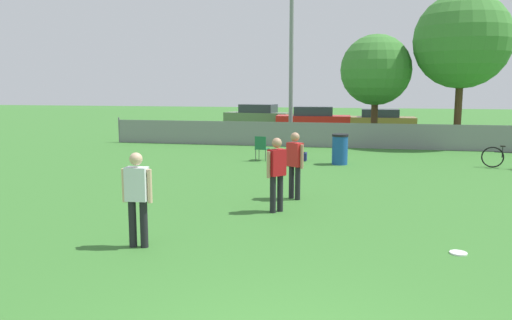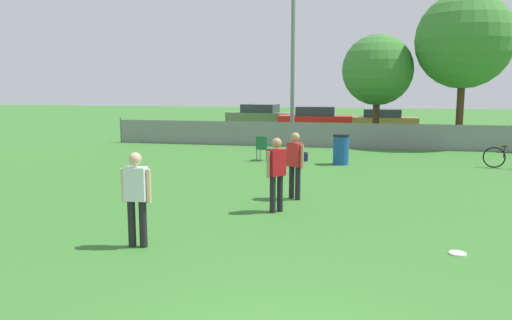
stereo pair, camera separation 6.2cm
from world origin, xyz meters
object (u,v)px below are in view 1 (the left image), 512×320
tree_far_right (462,41)px  player_thrower_red (295,161)px  trash_bin (340,149)px  player_defender_red (277,170)px  tree_near_pole (376,70)px  bicycle_sideline (510,158)px  light_pole (292,18)px  parked_car_red (313,119)px  folding_chair_sideline (261,147)px  player_receiver_white (137,194)px  gear_bag_sideline (298,156)px  parked_car_tan (380,120)px  parked_car_olive (258,116)px  frisbee_disc (458,253)px

tree_far_right → player_thrower_red: 14.09m
trash_bin → player_defender_red: bearing=-98.5°
tree_near_pole → bicycle_sideline: tree_near_pole is taller
light_pole → parked_car_red: 8.54m
folding_chair_sideline → player_receiver_white: bearing=97.3°
tree_near_pole → parked_car_red: 7.79m
trash_bin → gear_bag_sideline: trash_bin is taller
tree_near_pole → gear_bag_sideline: bearing=-113.6°
trash_bin → parked_car_tan: size_ratio=0.25×
light_pole → player_thrower_red: size_ratio=6.33×
player_thrower_red → parked_car_olive: bearing=138.4°
parked_car_olive → parked_car_tan: (7.96, -2.09, -0.06)m
light_pole → player_thrower_red: 13.58m
player_defender_red → frisbee_disc: 4.05m
tree_near_pole → frisbee_disc: 16.67m
folding_chair_sideline → trash_bin: bearing=-178.2°
tree_near_pole → tree_far_right: bearing=-9.2°
trash_bin → parked_car_tan: parked_car_tan is taller
trash_bin → gear_bag_sideline: size_ratio=1.62×
bicycle_sideline → parked_car_tan: size_ratio=0.40×
light_pole → gear_bag_sideline: 8.51m
tree_far_right → player_defender_red: size_ratio=4.22×
parked_car_olive → folding_chair_sideline: bearing=-68.4°
frisbee_disc → parked_car_red: 23.10m
player_thrower_red → parked_car_red: 19.29m
frisbee_disc → trash_bin: 9.42m
player_receiver_white → frisbee_disc: (5.24, 0.74, -0.91)m
tree_far_right → player_receiver_white: (-7.92, -16.42, -3.77)m
player_thrower_red → frisbee_disc: bearing=-12.9°
tree_far_right → parked_car_red: (-7.17, 6.97, -4.00)m
frisbee_disc → bicycle_sideline: (3.23, 9.34, 0.35)m
parked_car_tan → trash_bin: bearing=-97.5°
player_defender_red → parked_car_olive: player_defender_red is taller
tree_far_right → bicycle_sideline: (0.56, -6.34, -4.33)m
light_pole → player_defender_red: 14.78m
player_defender_red → player_thrower_red: bearing=32.0°
player_receiver_white → trash_bin: bearing=70.2°
light_pole → parked_car_olive: light_pole is taller
gear_bag_sideline → frisbee_disc: bearing=-68.4°
player_defender_red → bicycle_sideline: bearing=-1.0°
bicycle_sideline → gear_bag_sideline: 7.09m
player_defender_red → gear_bag_sideline: (-0.49, 7.65, -0.78)m
tree_far_right → trash_bin: bearing=-127.2°
parked_car_tan → tree_far_right: bearing=-66.1°
parked_car_red → parked_car_tan: 4.02m
parked_car_tan → player_receiver_white: bearing=-101.4°
player_thrower_red → bicycle_sideline: 8.72m
light_pole → frisbee_disc: light_pole is taller
folding_chair_sideline → parked_car_olive: parked_car_olive is taller
frisbee_disc → folding_chair_sideline: folding_chair_sideline is taller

